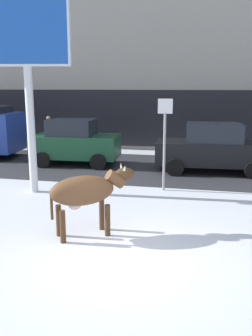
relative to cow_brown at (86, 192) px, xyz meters
name	(u,v)px	position (x,y,z in m)	size (l,w,h in m)	color
ground_plane	(119,260)	(0.97, -1.00, -0.99)	(120.00, 120.00, 0.00)	white
road_strip	(166,169)	(0.97, 6.97, -0.99)	(60.00, 5.60, 0.01)	#333338
building_facade	(183,24)	(0.97, 14.11, 5.49)	(44.00, 6.10, 13.00)	gray
cow_brown	(86,192)	(0.00, 0.00, 0.00)	(1.80, 1.42, 1.54)	brown
billboard	(26,45)	(-2.65, 2.90, 3.32)	(2.51, 0.69, 5.56)	silver
car_darkgreen_hatchback	(75,142)	(-2.78, 7.01, -0.07)	(3.58, 2.07, 1.86)	#194C2D
car_black_sedan	(213,148)	(2.74, 6.80, -0.09)	(4.28, 2.15, 1.84)	black
pedestrian_near_billboard	(49,133)	(-5.25, 10.00, -0.11)	(0.36, 0.24, 1.73)	#282833
street_sign	(165,137)	(1.23, 3.92, 0.68)	(0.44, 0.08, 2.82)	gray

